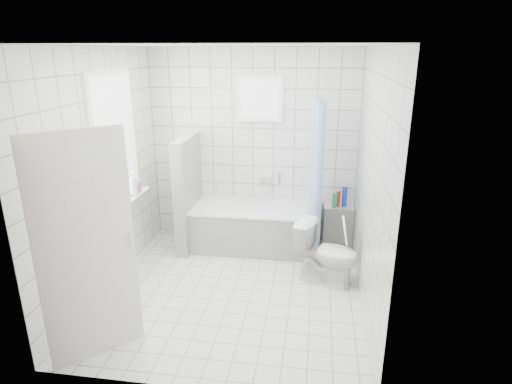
# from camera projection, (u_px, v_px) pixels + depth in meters

# --- Properties ---
(ground) EXTENTS (3.00, 3.00, 0.00)m
(ground) POSITION_uv_depth(u_px,v_px,m) (233.00, 289.00, 4.81)
(ground) COLOR white
(ground) RESTS_ON ground
(ceiling) EXTENTS (3.00, 3.00, 0.00)m
(ceiling) POSITION_uv_depth(u_px,v_px,m) (229.00, 45.00, 3.98)
(ceiling) COLOR white
(ceiling) RESTS_ON ground
(wall_back) EXTENTS (2.80, 0.02, 2.60)m
(wall_back) POSITION_uv_depth(u_px,v_px,m) (253.00, 147.00, 5.80)
(wall_back) COLOR white
(wall_back) RESTS_ON ground
(wall_front) EXTENTS (2.80, 0.02, 2.60)m
(wall_front) POSITION_uv_depth(u_px,v_px,m) (189.00, 240.00, 2.98)
(wall_front) COLOR white
(wall_front) RESTS_ON ground
(wall_left) EXTENTS (0.02, 3.00, 2.60)m
(wall_left) POSITION_uv_depth(u_px,v_px,m) (103.00, 173.00, 4.58)
(wall_left) COLOR white
(wall_left) RESTS_ON ground
(wall_right) EXTENTS (0.02, 3.00, 2.60)m
(wall_right) POSITION_uv_depth(u_px,v_px,m) (371.00, 185.00, 4.20)
(wall_right) COLOR white
(wall_right) RESTS_ON ground
(window_left) EXTENTS (0.01, 0.90, 1.40)m
(window_left) POSITION_uv_depth(u_px,v_px,m) (117.00, 140.00, 4.76)
(window_left) COLOR white
(window_left) RESTS_ON wall_left
(window_back) EXTENTS (0.50, 0.01, 0.50)m
(window_back) POSITION_uv_depth(u_px,v_px,m) (260.00, 99.00, 5.54)
(window_back) COLOR white
(window_back) RESTS_ON wall_back
(window_sill) EXTENTS (0.18, 1.02, 0.08)m
(window_sill) POSITION_uv_depth(u_px,v_px,m) (127.00, 203.00, 4.99)
(window_sill) COLOR white
(window_sill) RESTS_ON wall_left
(door) EXTENTS (0.59, 0.60, 2.00)m
(door) POSITION_uv_depth(u_px,v_px,m) (87.00, 251.00, 3.50)
(door) COLOR silver
(door) RESTS_ON ground
(bathtub) EXTENTS (1.67, 0.77, 0.58)m
(bathtub) POSITION_uv_depth(u_px,v_px,m) (256.00, 227.00, 5.76)
(bathtub) COLOR white
(bathtub) RESTS_ON ground
(partition_wall) EXTENTS (0.15, 0.85, 1.50)m
(partition_wall) POSITION_uv_depth(u_px,v_px,m) (188.00, 193.00, 5.69)
(partition_wall) COLOR white
(partition_wall) RESTS_ON ground
(tiled_ledge) EXTENTS (0.40, 0.24, 0.55)m
(tiled_ledge) POSITION_uv_depth(u_px,v_px,m) (338.00, 225.00, 5.85)
(tiled_ledge) COLOR white
(tiled_ledge) RESTS_ON ground
(toilet) EXTENTS (0.80, 0.62, 0.72)m
(toilet) POSITION_uv_depth(u_px,v_px,m) (327.00, 253.00, 4.87)
(toilet) COLOR white
(toilet) RESTS_ON ground
(curtain_rod) EXTENTS (0.02, 0.80, 0.02)m
(curtain_rod) POSITION_uv_depth(u_px,v_px,m) (320.00, 99.00, 5.08)
(curtain_rod) COLOR silver
(curtain_rod) RESTS_ON wall_back
(shower_curtain) EXTENTS (0.14, 0.48, 1.78)m
(shower_curtain) POSITION_uv_depth(u_px,v_px,m) (316.00, 175.00, 5.25)
(shower_curtain) COLOR #4A72DA
(shower_curtain) RESTS_ON curtain_rod
(tub_faucet) EXTENTS (0.18, 0.06, 0.06)m
(tub_faucet) POSITION_uv_depth(u_px,v_px,m) (266.00, 180.00, 5.88)
(tub_faucet) COLOR silver
(tub_faucet) RESTS_ON wall_back
(sill_bottles) EXTENTS (0.16, 0.79, 0.32)m
(sill_bottles) POSITION_uv_depth(u_px,v_px,m) (123.00, 191.00, 4.85)
(sill_bottles) COLOR #2DCBCD
(sill_bottles) RESTS_ON window_sill
(ledge_bottles) EXTENTS (0.19, 0.13, 0.28)m
(ledge_bottles) POSITION_uv_depth(u_px,v_px,m) (339.00, 198.00, 5.71)
(ledge_bottles) COLOR blue
(ledge_bottles) RESTS_ON tiled_ledge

